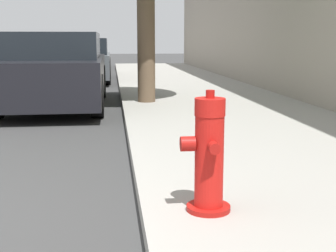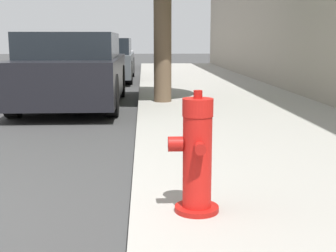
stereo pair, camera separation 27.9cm
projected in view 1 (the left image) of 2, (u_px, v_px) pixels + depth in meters
The scene contains 4 objects.
fire_hydrant at pixel (209, 157), 3.07m from camera, with size 0.34×0.35×0.81m.
parked_car_near at pixel (55, 71), 8.73m from camera, with size 1.81×4.34×1.38m.
parked_car_mid at pixel (82, 60), 14.29m from camera, with size 1.74×4.40×1.30m.
parked_car_far at pixel (86, 54), 20.47m from camera, with size 1.81×4.13×1.32m.
Camera 1 is at (1.78, -2.55, 1.26)m, focal length 50.00 mm.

